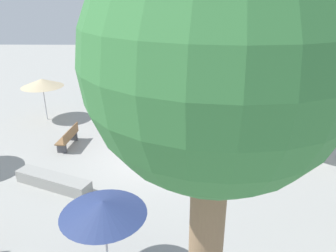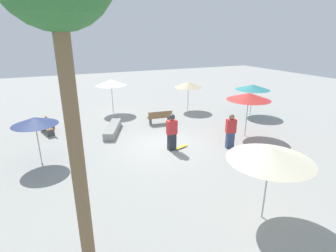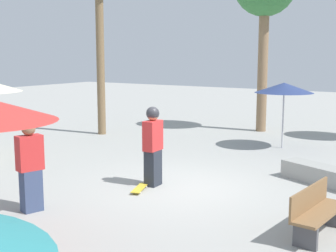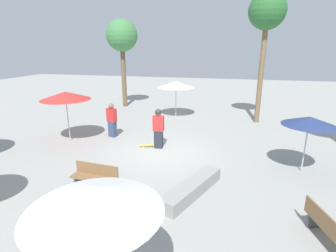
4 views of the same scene
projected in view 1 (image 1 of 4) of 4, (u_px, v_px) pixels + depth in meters
ground_plane at (149, 160)px, 13.14m from camera, size 60.00×60.00×0.00m
skater_main at (162, 136)px, 12.91m from camera, size 0.31×0.51×1.88m
skateboard at (163, 151)px, 13.75m from camera, size 0.46×0.82×0.07m
concrete_ledge at (53, 181)px, 11.29m from camera, size 2.87×1.66×0.43m
bench_far at (68, 137)px, 14.16m from camera, size 0.59×1.63×0.85m
shade_umbrella_tan at (42, 83)px, 16.55m from camera, size 2.10×2.10×2.19m
shade_umbrella_navy at (103, 208)px, 7.04m from camera, size 1.90×1.90×2.16m
shade_umbrella_teal at (112, 67)px, 19.74m from camera, size 2.39×2.39×2.21m
shade_umbrella_cream at (313, 105)px, 12.75m from camera, size 2.51×2.51×2.40m
shade_umbrella_red at (164, 75)px, 16.72m from camera, size 2.40×2.40×2.49m
palm_tree_center_right at (333, 14)px, 15.83m from camera, size 2.35×2.35×6.57m
palm_tree_left at (215, 79)px, 2.99m from camera, size 2.45×2.45×6.96m
bystander_watching at (185, 114)px, 15.52m from camera, size 0.40×0.55×1.79m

